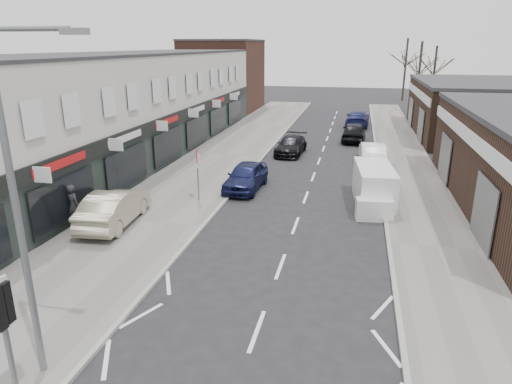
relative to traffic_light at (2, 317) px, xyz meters
The scene contains 20 objects.
ground 5.41m from the traffic_light, 24.61° to the left, with size 160.00×160.00×0.00m, color black.
pavement_left 24.24m from the traffic_light, 95.59° to the left, with size 5.50×64.00×0.12m, color slate.
pavement_right 26.18m from the traffic_light, 67.09° to the left, with size 3.50×64.00×0.12m, color slate.
shop_terrace_left 23.39m from the traffic_light, 112.93° to the left, with size 8.00×41.00×7.10m, color beige.
brick_block_far 47.91m from the traffic_light, 100.95° to the left, with size 8.00×10.00×8.00m, color #4C2A20.
right_unit_far 39.78m from the traffic_light, 64.86° to the left, with size 10.00×16.00×4.50m, color #332117.
tree_far_a 51.84m from the traffic_light, 75.00° to the left, with size 3.60×3.60×8.00m, color #382D26, non-canonical shape.
tree_far_b 58.28m from the traffic_light, 74.15° to the left, with size 3.60×3.60×7.50m, color #382D26, non-canonical shape.
tree_far_c 63.39m from the traffic_light, 78.25° to the left, with size 3.60×3.60×8.50m, color #382D26, non-canonical shape.
traffic_light is the anchor object (origin of this frame).
street_lamp 2.52m from the traffic_light, 95.88° to the left, with size 2.23×0.22×8.00m.
warning_sign 14.04m from the traffic_light, 93.10° to the left, with size 0.12×0.80×2.70m.
white_van 17.61m from the traffic_light, 63.61° to the left, with size 2.13×5.01×1.89m.
sedan_on_pavement 10.85m from the traffic_light, 108.00° to the left, with size 1.63×4.67×1.54m, color #A19B81.
pedestrian 10.65m from the traffic_light, 116.78° to the left, with size 0.71×0.47×1.95m, color black.
parked_car_left_a 16.85m from the traffic_light, 86.58° to the left, with size 1.75×4.35×1.48m, color #14183F.
parked_car_left_b 25.87m from the traffic_light, 85.11° to the left, with size 1.82×4.48×1.30m, color black.
parked_car_right_a 25.41m from the traffic_light, 71.85° to the left, with size 1.55×4.45×1.47m, color silver.
parked_car_right_b 32.16m from the traffic_light, 78.14° to the left, with size 1.84×4.58×1.56m, color black.
parked_car_right_c 39.43m from the traffic_light, 80.02° to the left, with size 2.12×5.22×1.51m, color #161A47.
Camera 1 is at (2.33, -8.69, 7.64)m, focal length 32.00 mm.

